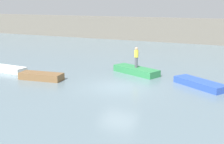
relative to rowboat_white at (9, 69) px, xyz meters
name	(u,v)px	position (x,y,z in m)	size (l,w,h in m)	color
ground_plane	(119,87)	(10.06, -0.40, -0.21)	(120.00, 120.00, 0.00)	slate
embankment_wall	(190,31)	(10.06, 23.96, 1.50)	(80.00, 1.20, 3.42)	#666056
rowboat_white	(9,69)	(0.00, 0.00, 0.00)	(3.05, 1.11, 0.42)	white
rowboat_brown	(41,76)	(4.09, -1.01, 0.05)	(3.25, 1.12, 0.51)	brown
rowboat_green	(136,71)	(9.78, 3.67, 0.05)	(3.99, 1.24, 0.52)	#2D7F47
rowboat_blue	(200,84)	(15.00, 1.90, 0.01)	(3.78, 1.20, 0.44)	#2B4CAD
person_yellow_shirt	(136,56)	(9.78, 3.67, 1.21)	(0.32, 0.32, 1.62)	#4C4C56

